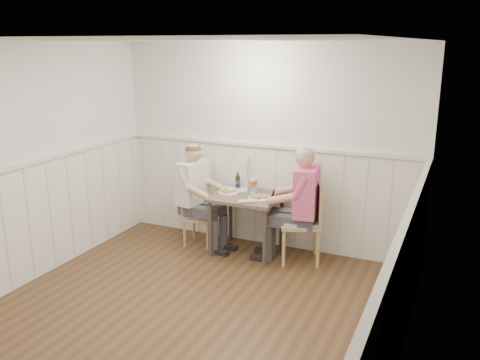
{
  "coord_description": "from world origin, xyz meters",
  "views": [
    {
      "loc": [
        2.29,
        -3.68,
        2.58
      ],
      "look_at": [
        -0.1,
        1.64,
        1.0
      ],
      "focal_mm": 38.0,
      "sensor_mm": 36.0,
      "label": 1
    }
  ],
  "objects_px": {
    "chair_right": "(306,219)",
    "man_in_pink": "(302,214)",
    "dining_table": "(247,204)",
    "grass_vase": "(247,174)",
    "diner_cream": "(195,203)",
    "chair_left": "(197,213)",
    "beer_bottle": "(238,181)"
  },
  "relations": [
    {
      "from": "man_in_pink",
      "to": "beer_bottle",
      "type": "relative_size",
      "value": 6.84
    },
    {
      "from": "grass_vase",
      "to": "diner_cream",
      "type": "bearing_deg",
      "value": -148.62
    },
    {
      "from": "dining_table",
      "to": "man_in_pink",
      "type": "height_order",
      "value": "man_in_pink"
    },
    {
      "from": "chair_right",
      "to": "beer_bottle",
      "type": "xyz_separation_m",
      "value": [
        -1.0,
        0.22,
        0.31
      ]
    },
    {
      "from": "chair_right",
      "to": "grass_vase",
      "type": "height_order",
      "value": "grass_vase"
    },
    {
      "from": "dining_table",
      "to": "diner_cream",
      "type": "height_order",
      "value": "diner_cream"
    },
    {
      "from": "dining_table",
      "to": "grass_vase",
      "type": "xyz_separation_m",
      "value": [
        -0.13,
        0.3,
        0.3
      ]
    },
    {
      "from": "dining_table",
      "to": "grass_vase",
      "type": "distance_m",
      "value": 0.45
    },
    {
      "from": "dining_table",
      "to": "chair_right",
      "type": "xyz_separation_m",
      "value": [
        0.76,
        0.05,
        -0.1
      ]
    },
    {
      "from": "beer_bottle",
      "to": "chair_left",
      "type": "bearing_deg",
      "value": -148.74
    },
    {
      "from": "dining_table",
      "to": "chair_left",
      "type": "distance_m",
      "value": 0.74
    },
    {
      "from": "man_in_pink",
      "to": "grass_vase",
      "type": "bearing_deg",
      "value": 160.63
    },
    {
      "from": "diner_cream",
      "to": "beer_bottle",
      "type": "height_order",
      "value": "diner_cream"
    },
    {
      "from": "man_in_pink",
      "to": "diner_cream",
      "type": "relative_size",
      "value": 1.05
    },
    {
      "from": "dining_table",
      "to": "chair_right",
      "type": "height_order",
      "value": "chair_right"
    },
    {
      "from": "chair_right",
      "to": "man_in_pink",
      "type": "xyz_separation_m",
      "value": [
        -0.04,
        -0.05,
        0.07
      ]
    },
    {
      "from": "man_in_pink",
      "to": "diner_cream",
      "type": "bearing_deg",
      "value": -177.99
    },
    {
      "from": "diner_cream",
      "to": "beer_bottle",
      "type": "bearing_deg",
      "value": 34.14
    },
    {
      "from": "dining_table",
      "to": "chair_right",
      "type": "bearing_deg",
      "value": 3.9
    },
    {
      "from": "dining_table",
      "to": "chair_left",
      "type": "relative_size",
      "value": 1.05
    },
    {
      "from": "chair_left",
      "to": "man_in_pink",
      "type": "xyz_separation_m",
      "value": [
        1.42,
        0.02,
        0.18
      ]
    },
    {
      "from": "dining_table",
      "to": "beer_bottle",
      "type": "height_order",
      "value": "beer_bottle"
    },
    {
      "from": "dining_table",
      "to": "beer_bottle",
      "type": "bearing_deg",
      "value": 131.9
    },
    {
      "from": "chair_right",
      "to": "beer_bottle",
      "type": "distance_m",
      "value": 1.07
    },
    {
      "from": "chair_left",
      "to": "man_in_pink",
      "type": "distance_m",
      "value": 1.43
    },
    {
      "from": "chair_left",
      "to": "beer_bottle",
      "type": "xyz_separation_m",
      "value": [
        0.47,
        0.28,
        0.42
      ]
    },
    {
      "from": "diner_cream",
      "to": "grass_vase",
      "type": "distance_m",
      "value": 0.76
    },
    {
      "from": "chair_left",
      "to": "grass_vase",
      "type": "height_order",
      "value": "grass_vase"
    },
    {
      "from": "diner_cream",
      "to": "man_in_pink",
      "type": "bearing_deg",
      "value": 2.01
    },
    {
      "from": "dining_table",
      "to": "diner_cream",
      "type": "xyz_separation_m",
      "value": [
        -0.7,
        -0.04,
        -0.06
      ]
    },
    {
      "from": "diner_cream",
      "to": "grass_vase",
      "type": "height_order",
      "value": "diner_cream"
    },
    {
      "from": "diner_cream",
      "to": "grass_vase",
      "type": "relative_size",
      "value": 3.17
    }
  ]
}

